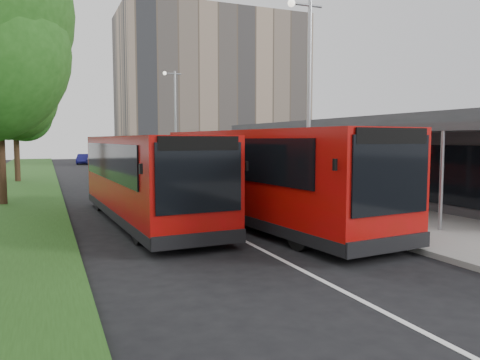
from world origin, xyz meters
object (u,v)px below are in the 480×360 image
(bus_main, at_px, (265,177))
(litter_bin, at_px, (251,182))
(car_near, at_px, (119,161))
(lamp_post_far, at_px, (174,116))
(tree_far, at_px, (15,107))
(car_far, at_px, (83,159))
(bollard, at_px, (201,172))
(lamp_post_near, at_px, (307,92))
(bus_second, at_px, (147,178))

(bus_main, height_order, litter_bin, bus_main)
(bus_main, relative_size, car_near, 3.05)
(lamp_post_far, distance_m, car_near, 15.93)
(tree_far, relative_size, bus_main, 0.67)
(car_far, bearing_deg, bollard, -66.28)
(bus_main, bearing_deg, tree_far, 107.09)
(lamp_post_far, height_order, bollard, lamp_post_far)
(lamp_post_near, xyz_separation_m, bus_second, (-6.07, 0.63, -3.17))
(lamp_post_near, xyz_separation_m, litter_bin, (0.96, 7.41, -4.11))
(lamp_post_far, distance_m, bus_main, 21.77)
(bollard, bearing_deg, lamp_post_near, -93.21)
(litter_bin, distance_m, car_far, 35.27)
(bus_main, bearing_deg, lamp_post_far, 77.59)
(lamp_post_far, relative_size, bus_main, 0.69)
(tree_far, xyz_separation_m, bus_second, (5.05, -18.42, -3.48))
(bus_second, distance_m, litter_bin, 9.82)
(lamp_post_far, height_order, bus_main, lamp_post_far)
(lamp_post_near, distance_m, bollard, 16.74)
(lamp_post_far, distance_m, bollard, 5.68)
(car_near, relative_size, car_far, 1.05)
(lamp_post_far, height_order, car_far, lamp_post_far)
(car_near, bearing_deg, litter_bin, -84.75)
(litter_bin, height_order, car_far, car_far)
(lamp_post_far, bearing_deg, lamp_post_near, -90.00)
(lamp_post_near, height_order, bus_second, lamp_post_near)
(lamp_post_near, distance_m, litter_bin, 8.53)
(lamp_post_near, height_order, lamp_post_far, same)
(tree_far, height_order, lamp_post_near, lamp_post_near)
(bus_second, xyz_separation_m, bollard, (6.98, 15.56, -0.96))
(lamp_post_near, relative_size, car_far, 2.22)
(lamp_post_near, bearing_deg, bus_second, 174.04)
(tree_far, distance_m, bollard, 13.14)
(lamp_post_far, relative_size, car_near, 2.11)
(litter_bin, bearing_deg, bus_main, -111.06)
(car_near, bearing_deg, bus_second, -97.59)
(bus_main, distance_m, bollard, 17.96)
(lamp_post_far, relative_size, litter_bin, 8.73)
(bus_main, height_order, bollard, bus_main)
(bus_second, bearing_deg, car_near, 80.61)
(lamp_post_near, relative_size, car_near, 2.11)
(tree_far, bearing_deg, car_far, 75.76)
(tree_far, distance_m, bus_second, 19.41)
(bus_second, height_order, car_near, bus_second)
(tree_far, height_order, car_far, tree_far)
(lamp_post_near, distance_m, car_far, 42.65)
(tree_far, relative_size, bus_second, 0.72)
(lamp_post_near, bearing_deg, litter_bin, 82.62)
(car_near, bearing_deg, car_far, 113.41)
(bollard, bearing_deg, bus_main, -100.77)
(bus_main, height_order, bus_second, bus_main)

